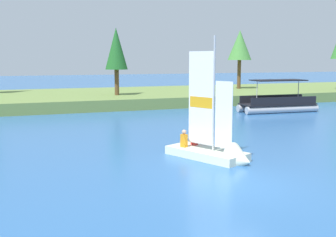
# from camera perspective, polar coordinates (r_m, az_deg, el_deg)

# --- Properties ---
(ground_plane) EXTENTS (200.00, 200.00, 0.00)m
(ground_plane) POSITION_cam_1_polar(r_m,az_deg,el_deg) (14.57, 9.75, -9.01)
(ground_plane) COLOR #2D609E
(shore_bank) EXTENTS (80.00, 15.05, 0.96)m
(shore_bank) POSITION_cam_1_polar(r_m,az_deg,el_deg) (41.25, -10.28, 2.83)
(shore_bank) COLOR olive
(shore_bank) RESTS_ON ground
(shoreline_tree_centre) EXTENTS (2.06, 2.06, 6.16)m
(shoreline_tree_centre) POSITION_cam_1_polar(r_m,az_deg,el_deg) (38.44, -7.18, 9.48)
(shoreline_tree_centre) COLOR brown
(shoreline_tree_centre) RESTS_ON shore_bank
(shoreline_tree_midright) EXTENTS (2.64, 2.64, 6.50)m
(shoreline_tree_midright) POSITION_cam_1_polar(r_m,az_deg,el_deg) (47.29, 9.91, 9.89)
(shoreline_tree_midright) COLOR brown
(shoreline_tree_midright) RESTS_ON shore_bank
(sailboat) EXTENTS (3.05, 4.32, 5.78)m
(sailboat) POSITION_cam_1_polar(r_m,az_deg,el_deg) (17.72, 7.21, -4.65)
(sailboat) COLOR silver
(sailboat) RESTS_ON ground
(pontoon_boat) EXTENTS (6.48, 2.46, 2.62)m
(pontoon_boat) POSITION_cam_1_polar(r_m,az_deg,el_deg) (34.75, 14.92, 1.95)
(pontoon_boat) COLOR #B2B2B7
(pontoon_boat) RESTS_ON ground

